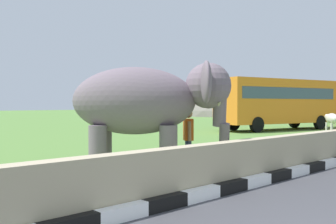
{
  "coord_description": "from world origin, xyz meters",
  "views": [
    {
      "loc": [
        -4.28,
        -1.06,
        1.79
      ],
      "look_at": [
        2.31,
        5.96,
        1.6
      ],
      "focal_mm": 41.0,
      "sensor_mm": 36.0,
      "label": 1
    }
  ],
  "objects_px": {
    "person_handler": "(188,136)",
    "bus_orange": "(277,100)",
    "cow_near": "(332,119)",
    "elephant": "(149,102)"
  },
  "relations": [
    {
      "from": "person_handler",
      "to": "bus_orange",
      "type": "bearing_deg",
      "value": 23.37
    },
    {
      "from": "bus_orange",
      "to": "cow_near",
      "type": "bearing_deg",
      "value": -89.91
    },
    {
      "from": "person_handler",
      "to": "bus_orange",
      "type": "height_order",
      "value": "bus_orange"
    },
    {
      "from": "elephant",
      "to": "cow_near",
      "type": "relative_size",
      "value": 2.31
    },
    {
      "from": "bus_orange",
      "to": "cow_near",
      "type": "relative_size",
      "value": 5.8
    },
    {
      "from": "person_handler",
      "to": "cow_near",
      "type": "relative_size",
      "value": 0.99
    },
    {
      "from": "bus_orange",
      "to": "cow_near",
      "type": "xyz_separation_m",
      "value": [
        0.01,
        -3.81,
        -1.21
      ]
    },
    {
      "from": "bus_orange",
      "to": "cow_near",
      "type": "distance_m",
      "value": 4.0
    },
    {
      "from": "person_handler",
      "to": "cow_near",
      "type": "distance_m",
      "value": 16.76
    },
    {
      "from": "elephant",
      "to": "cow_near",
      "type": "bearing_deg",
      "value": 9.95
    }
  ]
}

